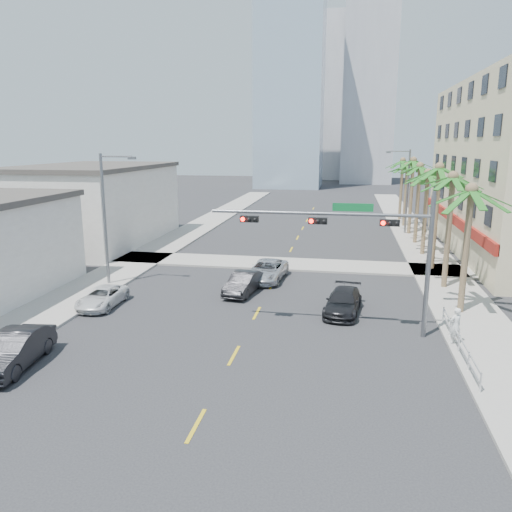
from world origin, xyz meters
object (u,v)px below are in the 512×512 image
at_px(car_lane_left, 243,283).
at_px(car_lane_center, 267,270).
at_px(car_parked_far, 102,297).
at_px(traffic_signal_mast, 363,237).
at_px(car_lane_right, 343,302).
at_px(pedestrian, 455,326).
at_px(car_parked_mid, 14,350).

xyz_separation_m(car_lane_left, car_lane_center, (1.00, 3.52, 0.01)).
bearing_deg(car_parked_far, car_lane_center, 40.15).
bearing_deg(traffic_signal_mast, car_lane_right, 106.02).
distance_m(car_lane_left, pedestrian, 13.62).
height_order(car_parked_mid, car_lane_center, car_parked_mid).
distance_m(car_lane_center, car_lane_right, 8.30).
relative_size(traffic_signal_mast, car_lane_center, 2.17).
xyz_separation_m(car_lane_center, car_lane_right, (5.49, -6.23, -0.05)).
relative_size(car_parked_mid, car_parked_far, 1.14).
height_order(car_parked_far, pedestrian, pedestrian).
relative_size(car_lane_right, pedestrian, 2.55).
bearing_deg(car_parked_mid, pedestrian, 10.21).
relative_size(traffic_signal_mast, car_parked_far, 2.65).
bearing_deg(car_lane_left, car_lane_center, 82.11).
bearing_deg(car_parked_mid, car_parked_far, 84.55).
xyz_separation_m(car_lane_right, pedestrian, (5.38, -3.97, 0.39)).
xyz_separation_m(car_parked_far, car_lane_center, (8.83, 7.65, 0.13)).
bearing_deg(traffic_signal_mast, pedestrian, -11.76).
bearing_deg(car_parked_mid, traffic_signal_mast, 17.90).
height_order(car_lane_right, pedestrian, pedestrian).
distance_m(car_lane_right, pedestrian, 6.70).
height_order(traffic_signal_mast, car_parked_mid, traffic_signal_mast).
bearing_deg(car_lane_left, car_lane_right, -14.62).
bearing_deg(car_parked_far, car_parked_mid, -89.62).
height_order(car_parked_mid, pedestrian, pedestrian).
height_order(car_parked_far, car_lane_left, car_lane_left).
bearing_deg(pedestrian, car_parked_mid, -13.51).
xyz_separation_m(traffic_signal_mast, pedestrian, (4.52, -0.94, -4.01)).
distance_m(car_parked_far, pedestrian, 19.87).
bearing_deg(car_lane_center, car_lane_left, -100.93).
distance_m(car_lane_left, car_lane_right, 7.03).
bearing_deg(car_lane_right, car_parked_mid, -138.38).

